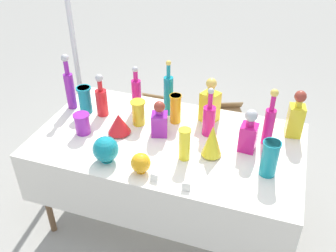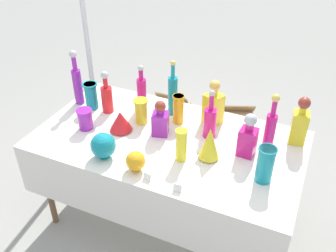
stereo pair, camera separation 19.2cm
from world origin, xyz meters
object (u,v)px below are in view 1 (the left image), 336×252
tall_bottle_4 (69,86)px  slender_vase_5 (270,158)px  square_decanter_3 (249,133)px  round_bowl_0 (106,149)px  slender_vase_0 (176,108)px  slender_vase_4 (82,123)px  slender_vase_3 (185,143)px  fluted_vase_0 (119,123)px  tall_bottle_0 (209,118)px  canopy_pole (75,51)px  tall_bottle_2 (168,94)px  square_decanter_2 (160,121)px  round_bowl_1 (141,163)px  cardboard_box_behind_left (156,117)px  square_decanter_0 (210,103)px  square_decanter_1 (296,116)px  cardboard_box_behind_right (217,125)px  fluted_vase_1 (212,141)px  slender_vase_2 (138,112)px  tall_bottle_1 (136,93)px  tall_bottle_3 (269,122)px  tall_bottle_5 (102,99)px  slender_vase_1 (85,99)px

tall_bottle_4 → slender_vase_5: bearing=-11.5°
square_decanter_3 → round_bowl_0: 0.88m
slender_vase_0 → slender_vase_4: 0.64m
slender_vase_3 → fluted_vase_0: 0.50m
tall_bottle_0 → slender_vase_3: size_ratio=1.63×
canopy_pole → tall_bottle_2: bearing=-22.2°
canopy_pole → square_decanter_2: bearing=-33.4°
slender_vase_4 → round_bowl_1: size_ratio=1.15×
tall_bottle_2 → cardboard_box_behind_left: 1.22m
square_decanter_2 → canopy_pole: canopy_pole is taller
square_decanter_0 → square_decanter_1: square_decanter_1 is taller
square_decanter_1 → square_decanter_3: (-0.26, -0.26, -0.02)m
square_decanter_3 → cardboard_box_behind_right: size_ratio=0.51×
fluted_vase_1 → cardboard_box_behind_right: bearing=98.7°
tall_bottle_4 → slender_vase_4: bearing=-48.2°
tall_bottle_2 → square_decanter_2: 0.27m
tall_bottle_2 → square_decanter_0: (0.30, 0.01, -0.03)m
square_decanter_1 → slender_vase_2: bearing=-168.5°
fluted_vase_1 → round_bowl_1: size_ratio=1.75×
tall_bottle_1 → tall_bottle_4: 0.49m
slender_vase_3 → tall_bottle_3: bearing=35.7°
tall_bottle_2 → round_bowl_0: tall_bottle_2 is taller
tall_bottle_1 → cardboard_box_behind_right: tall_bottle_1 is taller
tall_bottle_4 → round_bowl_0: 0.72m
tall_bottle_4 → canopy_pole: bearing=116.5°
tall_bottle_5 → round_bowl_1: size_ratio=2.56×
tall_bottle_2 → round_bowl_1: (0.05, -0.66, -0.10)m
cardboard_box_behind_right → slender_vase_0: bearing=-97.5°
square_decanter_2 → slender_vase_1: size_ratio=1.25×
slender_vase_5 → cardboard_box_behind_right: 1.62m
cardboard_box_behind_right → round_bowl_0: bearing=-104.5°
slender_vase_1 → slender_vase_4: 0.27m
tall_bottle_0 → tall_bottle_2: tall_bottle_2 is taller
slender_vase_3 → round_bowl_1: bearing=-135.4°
slender_vase_4 → round_bowl_0: bearing=-37.6°
tall_bottle_4 → square_decanter_1: 1.58m
tall_bottle_4 → square_decanter_0: (1.00, 0.15, -0.04)m
fluted_vase_1 → tall_bottle_4: bearing=168.1°
tall_bottle_1 → square_decanter_0: 0.54m
slender_vase_5 → slender_vase_4: bearing=178.7°
slender_vase_2 → slender_vase_4: size_ratio=1.24×
square_decanter_0 → slender_vase_0: bearing=-156.2°
tall_bottle_5 → slender_vase_1: size_ratio=1.61×
tall_bottle_4 → fluted_vase_1: size_ratio=1.93×
tall_bottle_5 → slender_vase_3: (0.70, -0.30, -0.01)m
square_decanter_2 → slender_vase_2: square_decanter_2 is taller
tall_bottle_1 → slender_vase_0: bearing=-11.8°
square_decanter_2 → fluted_vase_1: bearing=-17.0°
tall_bottle_3 → slender_vase_0: 0.63m
tall_bottle_4 → square_decanter_1: size_ratio=1.28×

